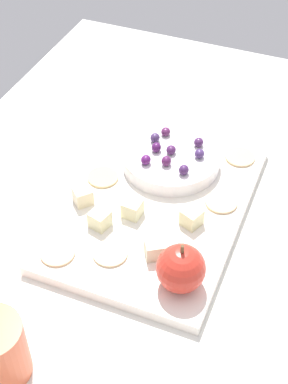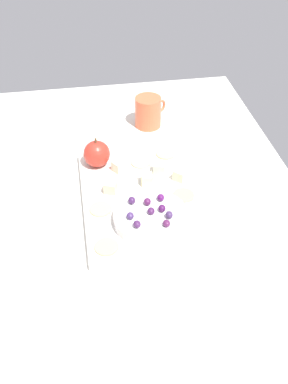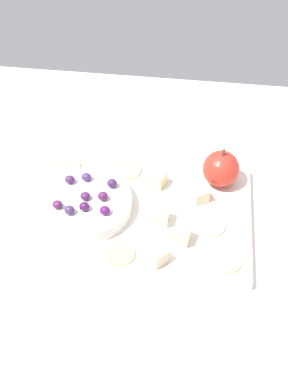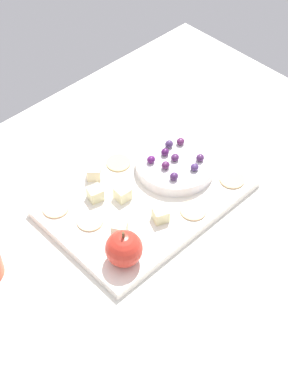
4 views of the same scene
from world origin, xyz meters
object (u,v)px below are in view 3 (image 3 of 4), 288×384
object	(u,v)px
platter	(139,212)
grape_2	(86,177)
cheese_cube_4	(182,235)
serving_dish	(85,204)
grape_0	(69,210)
apple_whole	(221,169)
cheese_cube_0	(157,256)
cracker_3	(128,170)
grape_7	(112,182)
grape_8	(85,196)
cracker_1	(226,260)
cheese_cube_3	(157,179)
grape_5	(105,210)
cracker_2	(210,225)
cracker_0	(120,253)
grape_4	(70,179)
cracker_4	(67,165)
cheese_cube_2	(199,195)
cheese_cube_1	(161,217)
grape_1	(57,205)
grape_6	(84,207)
grape_3	(103,196)

from	to	relation	value
platter	grape_2	distance (cm)	11.26
platter	cheese_cube_4	bearing A→B (deg)	142.20
serving_dish	grape_0	world-z (taller)	grape_0
apple_whole	cheese_cube_0	bearing A→B (deg)	64.14
cracker_3	grape_7	bearing A→B (deg)	75.92
platter	grape_8	xyz separation A→B (cm)	(9.09, 1.12, 4.09)
cracker_1	platter	bearing A→B (deg)	-31.60
apple_whole	cheese_cube_3	xyz separation A→B (cm)	(11.20, 2.17, -1.99)
grape_5	cracker_2	bearing A→B (deg)	-174.72
serving_dish	cracker_0	size ratio (longest dim) A/B	3.23
cheese_cube_0	cracker_2	size ratio (longest dim) A/B	0.54
grape_4	cracker_4	bearing A→B (deg)	-69.37
cheese_cube_2	cracker_4	xyz separation A→B (cm)	(25.28, -5.68, -1.15)
cheese_cube_1	grape_1	distance (cm)	17.46
cracker_2	grape_4	xyz separation A→B (cm)	(25.08, -5.01, 3.02)
grape_6	cracker_1	bearing A→B (deg)	166.43
grape_7	grape_0	bearing A→B (deg)	51.85
cracker_4	grape_8	xyz separation A→B (cm)	(-6.01, 10.32, 2.98)
cheese_cube_2	cracker_1	world-z (taller)	cheese_cube_2
serving_dish	cracker_1	xyz separation A→B (cm)	(-24.42, 8.22, -1.03)
cheese_cube_3	grape_8	distance (cm)	13.90
grape_1	grape_2	bearing A→B (deg)	-115.68
grape_2	grape_6	xyz separation A→B (cm)	(-1.17, 7.06, 0.05)
grape_2	grape_5	distance (cm)	8.85
grape_6	apple_whole	bearing A→B (deg)	-151.52
grape_1	grape_8	world-z (taller)	same
apple_whole	grape_0	size ratio (longest dim) A/B	3.84
grape_3	apple_whole	bearing A→B (deg)	-154.55
cheese_cube_2	grape_7	bearing A→B (deg)	2.60
cheese_cube_1	grape_0	bearing A→B (deg)	8.35
cheese_cube_2	cracker_4	distance (cm)	25.93
cracker_3	grape_2	distance (cm)	9.20
cheese_cube_4	grape_5	xyz separation A→B (cm)	(13.03, -2.11, 1.89)
cracker_4	cracker_1	bearing A→B (deg)	148.54
grape_2	grape_8	distance (cm)	4.68
grape_8	cracker_1	bearing A→B (deg)	161.29
grape_4	grape_7	world-z (taller)	grape_7
platter	grape_0	world-z (taller)	grape_0
grape_4	grape_0	bearing A→B (deg)	102.66
cheese_cube_3	grape_7	xyz separation A→B (cm)	(7.56, 3.58, 1.92)
cheese_cube_2	grape_5	size ratio (longest dim) A/B	1.55
grape_5	cracker_0	bearing A→B (deg)	118.78
cheese_cube_2	grape_5	xyz separation A→B (cm)	(15.34, 7.50, 1.89)
grape_2	grape_7	xyz separation A→B (cm)	(-4.79, 0.66, 0.07)
grape_5	cheese_cube_1	bearing A→B (deg)	-170.61
cracker_3	grape_8	world-z (taller)	grape_8
cracker_1	grape_0	world-z (taller)	grape_0
cracker_3	grape_0	world-z (taller)	grape_0
cheese_cube_2	cracker_4	world-z (taller)	cheese_cube_2
grape_1	cheese_cube_0	bearing A→B (deg)	158.33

